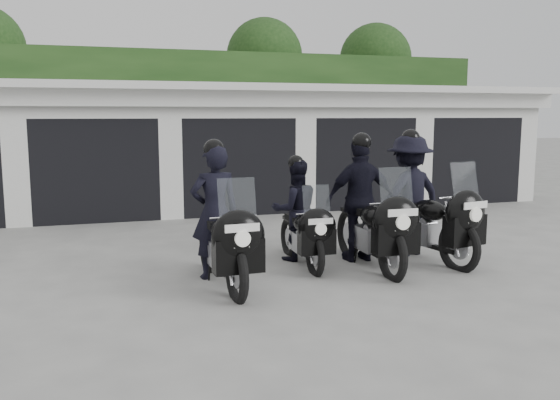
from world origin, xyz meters
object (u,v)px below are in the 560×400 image
object	(u,v)px
police_bike_a	(221,226)
police_bike_b	(299,216)
police_bike_c	(366,207)
police_bike_d	(417,202)

from	to	relation	value
police_bike_a	police_bike_b	size ratio (longest dim) A/B	1.18
police_bike_c	police_bike_a	bearing A→B (deg)	-168.51
police_bike_c	police_bike_d	size ratio (longest dim) A/B	0.99
police_bike_b	police_bike_c	world-z (taller)	police_bike_c
police_bike_c	police_bike_d	bearing A→B (deg)	11.02
police_bike_b	police_bike_a	bearing A→B (deg)	-148.70
police_bike_a	police_bike_b	world-z (taller)	police_bike_a
police_bike_c	police_bike_d	world-z (taller)	police_bike_d
police_bike_a	police_bike_d	bearing A→B (deg)	7.42
police_bike_a	police_bike_b	bearing A→B (deg)	27.37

